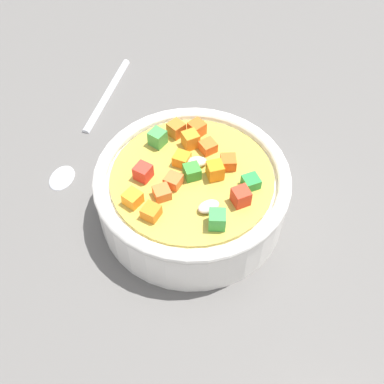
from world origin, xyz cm
name	(u,v)px	position (x,y,z in cm)	size (l,w,h in cm)	color
ground_plane	(192,216)	(0.00, 0.00, -1.00)	(140.00, 140.00, 2.00)	#565451
soup_bowl_main	(192,190)	(-0.01, 0.00, 2.83)	(16.34, 16.34, 6.10)	white
spoon	(90,126)	(-14.42, -3.78, 0.44)	(15.55, 15.76, 0.97)	silver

